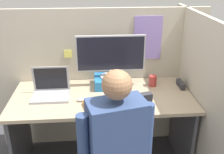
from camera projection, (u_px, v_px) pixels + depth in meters
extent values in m
cube|color=#B7AD99|center=(101.00, 80.00, 2.65)|extent=(2.08, 0.04, 1.43)
cube|color=#937AC6|center=(148.00, 38.00, 2.49)|extent=(0.27, 0.01, 0.42)
cube|color=#F4EA66|center=(68.00, 54.00, 2.49)|extent=(0.07, 0.01, 0.07)
cube|color=#B7AD99|center=(195.00, 98.00, 2.30)|extent=(0.04, 1.35, 1.43)
cube|color=tan|center=(102.00, 97.00, 2.31)|extent=(1.58, 0.71, 0.03)
cube|color=#4C4C51|center=(21.00, 136.00, 2.40)|extent=(0.03, 0.60, 0.71)
cube|color=#4C4C51|center=(182.00, 128.00, 2.51)|extent=(0.03, 0.60, 0.71)
cube|color=#236BAD|center=(111.00, 81.00, 2.46)|extent=(0.31, 0.25, 0.09)
cylinder|color=#B2B2B7|center=(111.00, 76.00, 2.44)|extent=(0.20, 0.20, 0.01)
cylinder|color=#B2B2B7|center=(111.00, 73.00, 2.43)|extent=(0.04, 0.04, 0.07)
cube|color=#B2B2B7|center=(111.00, 53.00, 2.36)|extent=(0.62, 0.02, 0.33)
cube|color=black|center=(111.00, 54.00, 2.35)|extent=(0.60, 0.00, 0.31)
cube|color=#99999E|center=(51.00, 97.00, 2.26)|extent=(0.32, 0.23, 0.02)
cube|color=silver|center=(51.00, 94.00, 2.27)|extent=(0.27, 0.13, 0.00)
cube|color=#99999E|center=(51.00, 78.00, 2.30)|extent=(0.32, 0.03, 0.23)
cube|color=black|center=(51.00, 79.00, 2.30)|extent=(0.28, 0.02, 0.20)
ellipsoid|color=silver|center=(81.00, 100.00, 2.20)|extent=(0.07, 0.04, 0.03)
cube|color=#2D2D33|center=(181.00, 84.00, 2.45)|extent=(0.04, 0.16, 0.05)
cone|color=orange|center=(85.00, 105.00, 2.10)|extent=(0.04, 0.11, 0.04)
cylinder|color=green|center=(85.00, 101.00, 2.16)|extent=(0.02, 0.02, 0.02)
cube|color=#2D2D33|center=(121.00, 129.00, 1.86)|extent=(0.44, 0.15, 0.51)
cube|color=#334775|center=(116.00, 139.00, 1.58)|extent=(0.38, 0.27, 0.51)
sphere|color=#9E704C|center=(117.00, 85.00, 1.44)|extent=(0.17, 0.17, 0.17)
cylinder|color=#334775|center=(83.00, 145.00, 1.53)|extent=(0.07, 0.07, 0.41)
cylinder|color=#334775|center=(147.00, 132.00, 1.64)|extent=(0.07, 0.07, 0.41)
cylinder|color=#A3332D|center=(153.00, 81.00, 2.46)|extent=(0.07, 0.07, 0.10)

